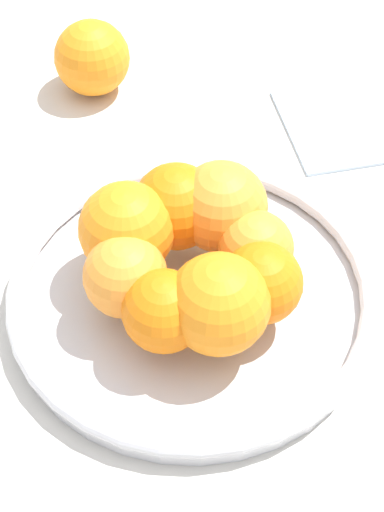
# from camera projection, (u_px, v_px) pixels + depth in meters

# --- Properties ---
(ground_plane) EXTENTS (4.00, 4.00, 0.00)m
(ground_plane) POSITION_uv_depth(u_px,v_px,m) (192.00, 304.00, 0.76)
(ground_plane) COLOR beige
(fruit_bowl) EXTENTS (0.32, 0.32, 0.03)m
(fruit_bowl) POSITION_uv_depth(u_px,v_px,m) (192.00, 294.00, 0.75)
(fruit_bowl) COLOR silver
(fruit_bowl) RESTS_ON ground_plane
(orange_pile) EXTENTS (0.18, 0.20, 0.08)m
(orange_pile) POSITION_uv_depth(u_px,v_px,m) (190.00, 253.00, 0.71)
(orange_pile) COLOR orange
(orange_pile) RESTS_ON fruit_bowl
(stray_orange) EXTENTS (0.08, 0.08, 0.08)m
(stray_orange) POSITION_uv_depth(u_px,v_px,m) (92.00, 58.00, 0.94)
(stray_orange) COLOR orange
(stray_orange) RESTS_ON ground_plane
(napkin_folded) EXTENTS (0.14, 0.14, 0.01)m
(napkin_folded) POSITION_uv_depth(u_px,v_px,m) (349.00, 122.00, 0.92)
(napkin_folded) COLOR silver
(napkin_folded) RESTS_ON ground_plane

